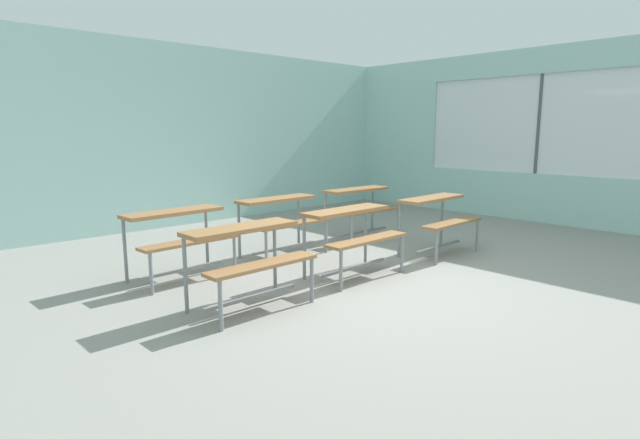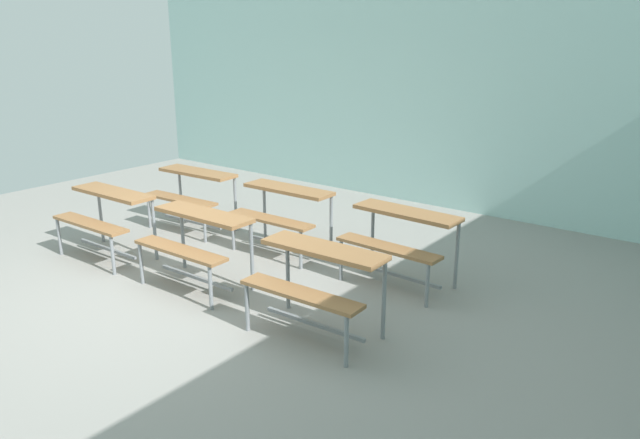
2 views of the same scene
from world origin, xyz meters
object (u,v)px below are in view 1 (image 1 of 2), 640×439
Objects in this scene: desk_bench_r0c1 at (353,226)px; desk_bench_r1c0 at (179,228)px; desk_bench_r0c0 at (248,247)px; desk_bench_r1c2 at (362,201)px; desk_bench_r0c2 at (438,211)px; desk_bench_r1c1 at (282,212)px.

desk_bench_r0c1 and desk_bench_r1c0 have the same top height.
desk_bench_r0c0 is 1.26m from desk_bench_r1c0.
desk_bench_r0c0 is 3.25m from desk_bench_r1c2.
desk_bench_r1c2 is (1.55, 1.27, 0.00)m from desk_bench_r0c1.
desk_bench_r0c0 and desk_bench_r1c2 have the same top height.
desk_bench_r0c2 is 0.99× the size of desk_bench_r1c0.
desk_bench_r0c2 is at bearing -1.21° from desk_bench_r0c0.
desk_bench_r0c1 is 2.00m from desk_bench_r1c2.
desk_bench_r1c2 is (0.01, 1.34, 0.00)m from desk_bench_r0c2.
desk_bench_r0c0 is 2.97m from desk_bench_r0c2.
desk_bench_r1c0 is at bearing 90.25° from desk_bench_r0c0.
desk_bench_r1c1 is (1.47, 0.05, 0.00)m from desk_bench_r1c0.
desk_bench_r0c2 is 1.01× the size of desk_bench_r1c1.
desk_bench_r1c0 is 1.02× the size of desk_bench_r1c1.
desk_bench_r0c1 and desk_bench_r0c2 have the same top height.
desk_bench_r0c0 is 0.98× the size of desk_bench_r1c2.
desk_bench_r1c0 is (-0.02, 1.26, 0.00)m from desk_bench_r0c0.
desk_bench_r0c1 is 0.99× the size of desk_bench_r0c2.
desk_bench_r0c0 is 1.00× the size of desk_bench_r1c1.
desk_bench_r0c0 is at bearing -91.62° from desk_bench_r1c0.
desk_bench_r0c1 and desk_bench_r1c2 have the same top height.
desk_bench_r0c1 is 1.00× the size of desk_bench_r1c1.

